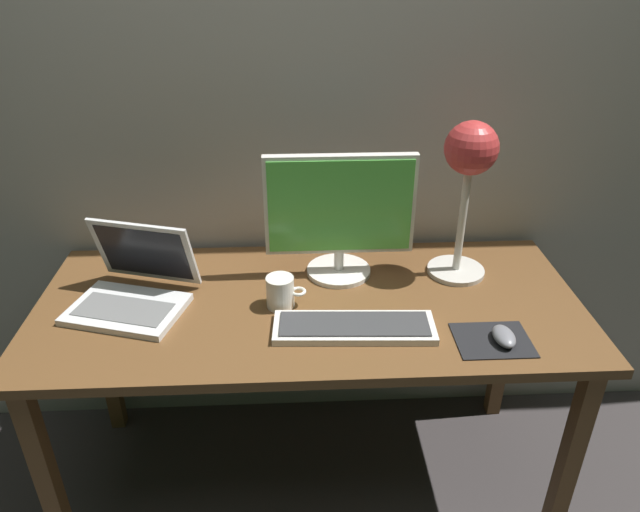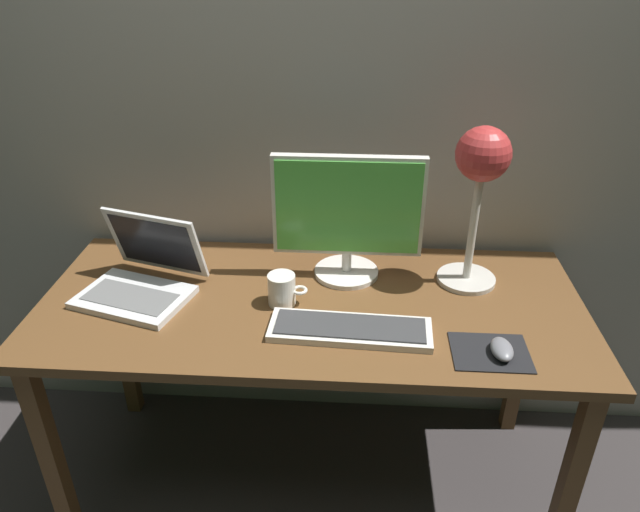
# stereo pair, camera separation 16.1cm
# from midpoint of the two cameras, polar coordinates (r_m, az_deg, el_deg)

# --- Properties ---
(ground_plane) EXTENTS (4.80, 4.80, 0.00)m
(ground_plane) POSITION_cam_midpoint_polar(r_m,az_deg,el_deg) (2.24, 1.46, -20.40)
(ground_plane) COLOR #383333
(ground_plane) RESTS_ON ground
(back_wall) EXTENTS (4.80, 0.06, 2.60)m
(back_wall) POSITION_cam_midpoint_polar(r_m,az_deg,el_deg) (1.90, 2.51, 16.82)
(back_wall) COLOR #9E998E
(back_wall) RESTS_ON ground
(desk) EXTENTS (1.60, 0.70, 0.74)m
(desk) POSITION_cam_midpoint_polar(r_m,az_deg,el_deg) (1.79, 1.72, -6.54)
(desk) COLOR brown
(desk) RESTS_ON ground
(monitor) EXTENTS (0.45, 0.20, 0.39)m
(monitor) POSITION_cam_midpoint_polar(r_m,az_deg,el_deg) (1.78, 5.29, 3.94)
(monitor) COLOR silver
(monitor) RESTS_ON desk
(keyboard_main) EXTENTS (0.45, 0.16, 0.03)m
(keyboard_main) POSITION_cam_midpoint_polar(r_m,az_deg,el_deg) (1.62, 5.79, -7.13)
(keyboard_main) COLOR silver
(keyboard_main) RESTS_ON desk
(laptop) EXTENTS (0.38, 0.36, 0.23)m
(laptop) POSITION_cam_midpoint_polar(r_m,az_deg,el_deg) (1.82, -14.23, -1.48)
(laptop) COLOR silver
(laptop) RESTS_ON desk
(desk_lamp) EXTENTS (0.18, 0.18, 0.49)m
(desk_lamp) POSITION_cam_midpoint_polar(r_m,az_deg,el_deg) (1.76, 17.84, 7.67)
(desk_lamp) COLOR beige
(desk_lamp) RESTS_ON desk
(mousepad) EXTENTS (0.20, 0.16, 0.00)m
(mousepad) POSITION_cam_midpoint_polar(r_m,az_deg,el_deg) (1.63, 18.88, -8.88)
(mousepad) COLOR black
(mousepad) RESTS_ON desk
(mouse) EXTENTS (0.06, 0.10, 0.03)m
(mouse) POSITION_cam_midpoint_polar(r_m,az_deg,el_deg) (1.62, 19.93, -8.55)
(mouse) COLOR slate
(mouse) RESTS_ON mousepad
(coffee_mug) EXTENTS (0.12, 0.08, 0.09)m
(coffee_mug) POSITION_cam_midpoint_polar(r_m,az_deg,el_deg) (1.71, -0.97, -3.34)
(coffee_mug) COLOR white
(coffee_mug) RESTS_ON desk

